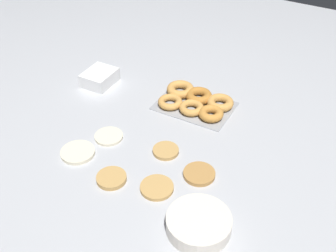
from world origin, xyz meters
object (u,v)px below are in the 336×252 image
object	(u,v)px
pancake_3	(157,188)
pancake_5	(78,152)
container_stack	(100,78)
donut_tray	(195,101)
pancake_4	(199,174)
pancake_2	(166,151)
pancake_0	(109,136)
pancake_1	(111,178)
batter_bowl	(199,224)

from	to	relation	value
pancake_3	pancake_5	world-z (taller)	same
container_stack	donut_tray	bearing A→B (deg)	-173.05
pancake_3	pancake_4	world-z (taller)	pancake_4
pancake_4	pancake_5	world-z (taller)	pancake_4
pancake_4	container_stack	size ratio (longest dim) A/B	0.76
pancake_5	donut_tray	size ratio (longest dim) A/B	0.40
pancake_3	donut_tray	size ratio (longest dim) A/B	0.36
pancake_2	pancake_3	bearing A→B (deg)	109.72
pancake_0	pancake_3	bearing A→B (deg)	154.20
pancake_1	pancake_5	xyz separation A→B (m)	(0.17, -0.05, -0.00)
pancake_0	pancake_5	distance (m)	0.13
pancake_4	batter_bowl	bearing A→B (deg)	114.89
pancake_0	pancake_1	xyz separation A→B (m)	(-0.13, 0.17, 0.00)
pancake_0	pancake_5	bearing A→B (deg)	70.43
pancake_0	donut_tray	size ratio (longest dim) A/B	0.34
batter_bowl	pancake_4	bearing A→B (deg)	-65.11
container_stack	pancake_0	bearing A→B (deg)	130.73
pancake_1	batter_bowl	xyz separation A→B (m)	(-0.32, 0.04, 0.02)
container_stack	pancake_1	bearing A→B (deg)	129.48
pancake_4	pancake_5	xyz separation A→B (m)	(0.41, 0.10, -0.00)
pancake_4	donut_tray	xyz separation A→B (m)	(0.18, -0.34, 0.01)
pancake_0	pancake_3	size ratio (longest dim) A/B	0.96
pancake_4	donut_tray	size ratio (longest dim) A/B	0.35
pancake_1	pancake_0	bearing A→B (deg)	-52.67
pancake_0	pancake_1	bearing A→B (deg)	127.33
donut_tray	container_stack	xyz separation A→B (m)	(0.42, 0.05, 0.01)
container_stack	pancake_2	bearing A→B (deg)	151.50
pancake_5	pancake_2	bearing A→B (deg)	-149.71
pancake_2	pancake_0	bearing A→B (deg)	7.88
pancake_2	batter_bowl	distance (m)	0.34
pancake_0	pancake_5	xyz separation A→B (m)	(0.04, 0.12, 0.00)
pancake_1	pancake_4	size ratio (longest dim) A/B	0.93
pancake_1	pancake_2	xyz separation A→B (m)	(-0.09, -0.20, -0.00)
pancake_0	pancake_2	size ratio (longest dim) A/B	1.13
pancake_4	donut_tray	world-z (taller)	donut_tray
pancake_3	donut_tray	distance (m)	0.47
pancake_0	batter_bowl	xyz separation A→B (m)	(-0.45, 0.21, 0.02)
pancake_0	pancake_2	bearing A→B (deg)	-172.12
pancake_4	donut_tray	bearing A→B (deg)	-62.37
pancake_2	container_stack	world-z (taller)	container_stack
pancake_1	pancake_4	distance (m)	0.28
container_stack	pancake_4	bearing A→B (deg)	154.08
pancake_4	container_stack	xyz separation A→B (m)	(0.60, -0.29, 0.02)
pancake_5	batter_bowl	world-z (taller)	batter_bowl
pancake_3	batter_bowl	xyz separation A→B (m)	(-0.18, 0.08, 0.02)
pancake_0	container_stack	distance (m)	0.37
pancake_3	batter_bowl	world-z (taller)	batter_bowl
pancake_1	donut_tray	bearing A→B (deg)	-96.43
pancake_5	container_stack	xyz separation A→B (m)	(0.19, -0.40, 0.02)
batter_bowl	pancake_0	bearing A→B (deg)	-24.67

